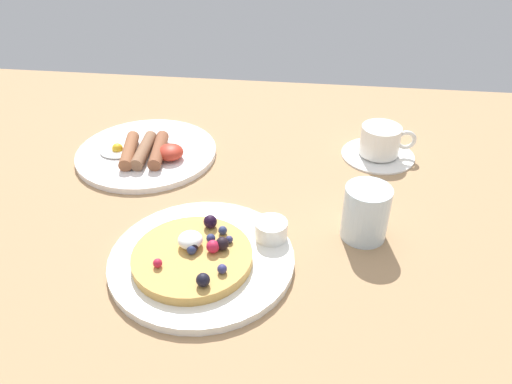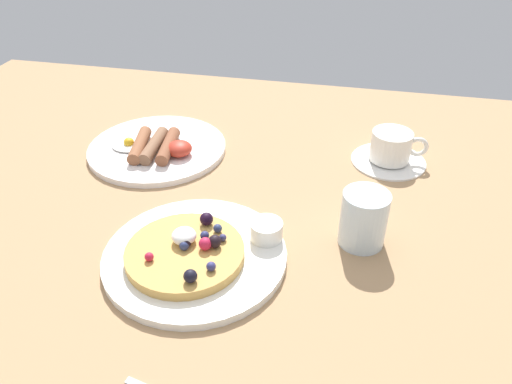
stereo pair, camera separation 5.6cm
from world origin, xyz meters
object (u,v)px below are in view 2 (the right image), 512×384
at_px(breakfast_plate, 157,148).
at_px(water_glass, 364,219).
at_px(syrup_ramekin, 266,230).
at_px(pancake_plate, 195,256).
at_px(coffee_cup, 392,145).
at_px(coffee_saucer, 388,160).

height_order(breakfast_plate, water_glass, water_glass).
distance_m(syrup_ramekin, breakfast_plate, 0.34).
bearing_deg(pancake_plate, breakfast_plate, 120.87).
distance_m(breakfast_plate, coffee_cup, 0.43).
relative_size(coffee_cup, water_glass, 1.22).
height_order(breakfast_plate, coffee_cup, coffee_cup).
height_order(coffee_saucer, coffee_cup, coffee_cup).
xyz_separation_m(breakfast_plate, coffee_cup, (0.43, 0.05, 0.03)).
bearing_deg(coffee_cup, breakfast_plate, -173.20).
xyz_separation_m(pancake_plate, water_glass, (0.22, 0.09, 0.04)).
relative_size(syrup_ramekin, water_glass, 0.56).
distance_m(pancake_plate, water_glass, 0.24).
distance_m(pancake_plate, syrup_ramekin, 0.11).
height_order(syrup_ramekin, coffee_cup, coffee_cup).
bearing_deg(pancake_plate, water_glass, 21.51).
bearing_deg(syrup_ramekin, breakfast_plate, 138.82).
bearing_deg(coffee_saucer, pancake_plate, -128.96).
xyz_separation_m(pancake_plate, breakfast_plate, (-0.16, 0.28, -0.00)).
bearing_deg(water_glass, coffee_saucer, 80.31).
bearing_deg(water_glass, pancake_plate, -158.49).
relative_size(pancake_plate, syrup_ramekin, 5.46).
relative_size(coffee_saucer, coffee_cup, 1.33).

